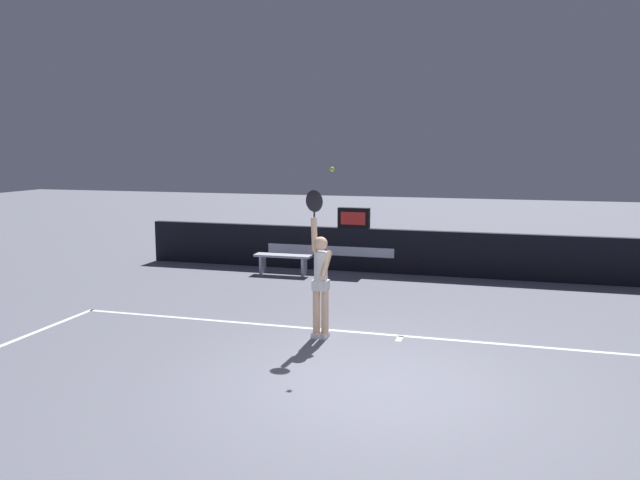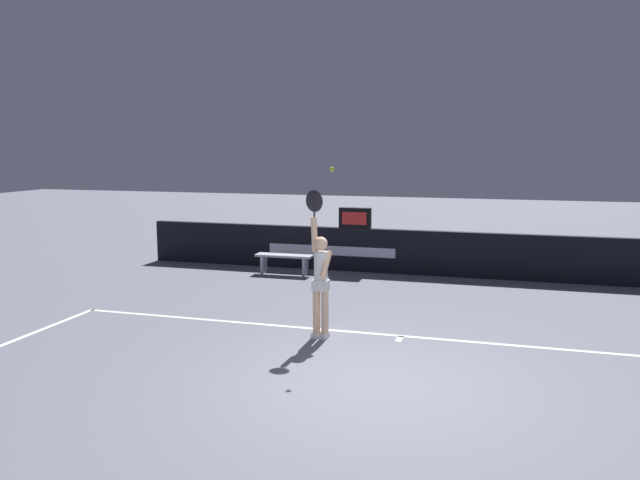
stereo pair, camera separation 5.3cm
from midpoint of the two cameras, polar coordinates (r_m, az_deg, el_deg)
ground_plane at (r=8.21m, az=5.10°, el=-12.95°), size 60.00×60.00×0.00m
court_lines at (r=7.60m, az=4.09°, el=-14.72°), size 11.60×5.82×0.00m
back_wall at (r=14.94m, az=10.46°, el=-1.19°), size 14.53×0.19×1.05m
speed_display at (r=15.14m, az=3.30°, el=2.01°), size 0.77×0.20×0.49m
tennis_player at (r=9.86m, az=0.19°, el=-3.43°), size 0.43×0.41×2.34m
tennis_ball at (r=9.36m, az=1.25°, el=6.42°), size 0.07×0.07×0.07m
courtside_bench_near at (r=14.86m, az=-3.15°, el=-1.77°), size 1.37×0.38×0.47m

